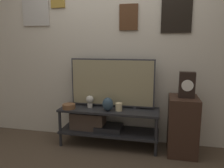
{
  "coord_description": "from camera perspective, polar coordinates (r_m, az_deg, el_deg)",
  "views": [
    {
      "loc": [
        0.66,
        -2.54,
        1.38
      ],
      "look_at": [
        0.04,
        0.26,
        0.87
      ],
      "focal_mm": 35.0,
      "sensor_mm": 36.0,
      "label": 1
    }
  ],
  "objects": [
    {
      "name": "ground_plane",
      "position": [
        2.97,
        -1.96,
        -17.6
      ],
      "size": [
        12.0,
        12.0,
        0.0
      ],
      "primitive_type": "plane",
      "color": "#4C3D2D"
    },
    {
      "name": "vase_urn_stoneware",
      "position": [
        2.89,
        -1.1,
        -5.29
      ],
      "size": [
        0.14,
        0.13,
        0.18
      ],
      "color": "#2D4251",
      "rests_on": "media_console"
    },
    {
      "name": "television",
      "position": [
        3.01,
        -0.0,
        0.35
      ],
      "size": [
        1.17,
        0.05,
        0.68
      ],
      "color": "#333338",
      "rests_on": "media_console"
    },
    {
      "name": "decorative_bust",
      "position": [
        3.05,
        -5.8,
        -4.33
      ],
      "size": [
        0.1,
        0.1,
        0.17
      ],
      "color": "beige",
      "rests_on": "media_console"
    },
    {
      "name": "candle_jar",
      "position": [
        2.9,
        1.79,
        -5.99
      ],
      "size": [
        0.09,
        0.09,
        0.1
      ],
      "color": "beige",
      "rests_on": "media_console"
    },
    {
      "name": "side_table",
      "position": [
        2.98,
        17.9,
        -10.22
      ],
      "size": [
        0.36,
        0.46,
        0.74
      ],
      "color": "#382319",
      "rests_on": "ground_plane"
    },
    {
      "name": "wall_back",
      "position": [
        3.14,
        0.28,
        9.67
      ],
      "size": [
        6.4,
        0.08,
        2.7
      ],
      "color": "beige",
      "rests_on": "ground_plane"
    },
    {
      "name": "mantel_clock",
      "position": [
        2.84,
        18.99,
        -0.21
      ],
      "size": [
        0.19,
        0.11,
        0.32
      ],
      "color": "black",
      "rests_on": "side_table"
    },
    {
      "name": "media_console",
      "position": [
        3.09,
        -2.81,
        -9.78
      ],
      "size": [
        1.35,
        0.43,
        0.52
      ],
      "color": "#232326",
      "rests_on": "ground_plane"
    },
    {
      "name": "vase_wide_bowl",
      "position": [
        3.05,
        -11.2,
        -5.75
      ],
      "size": [
        0.18,
        0.18,
        0.07
      ],
      "color": "brown",
      "rests_on": "media_console"
    }
  ]
}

